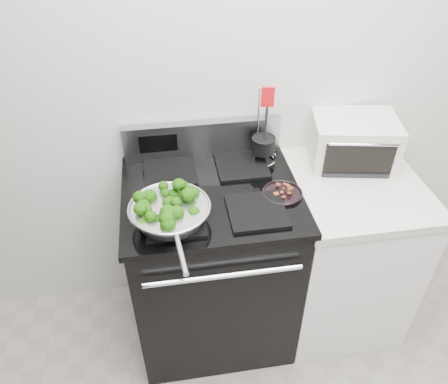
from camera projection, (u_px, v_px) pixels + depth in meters
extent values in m
cube|color=silver|center=(265.00, 71.00, 1.99)|extent=(4.00, 0.02, 2.70)
cube|color=black|center=(213.00, 267.00, 2.23)|extent=(0.76, 0.66, 0.92)
cube|color=black|center=(211.00, 194.00, 1.94)|extent=(0.79, 0.69, 0.03)
cube|color=#99999E|center=(202.00, 139.00, 2.11)|extent=(0.76, 0.05, 0.18)
cube|color=black|center=(175.00, 220.00, 1.78)|extent=(0.24, 0.24, 0.01)
cube|color=black|center=(257.00, 211.00, 1.82)|extent=(0.24, 0.24, 0.01)
cube|color=black|center=(170.00, 172.00, 2.04)|extent=(0.24, 0.24, 0.01)
cube|color=black|center=(242.00, 165.00, 2.08)|extent=(0.24, 0.24, 0.01)
cube|color=white|center=(340.00, 254.00, 2.33)|extent=(0.60, 0.66, 0.88)
cube|color=beige|center=(356.00, 186.00, 2.05)|extent=(0.62, 0.68, 0.04)
torus|color=silver|center=(169.00, 207.00, 1.73)|extent=(0.33, 0.33, 0.01)
cylinder|color=silver|center=(181.00, 254.00, 1.53)|extent=(0.04, 0.20, 0.02)
cylinder|color=black|center=(282.00, 194.00, 1.91)|extent=(0.18, 0.18, 0.01)
cylinder|color=black|center=(263.00, 145.00, 2.07)|extent=(0.11, 0.11, 0.07)
cylinder|color=black|center=(264.00, 129.00, 2.01)|extent=(0.01, 0.01, 0.23)
cube|color=red|center=(267.00, 96.00, 1.91)|extent=(0.06, 0.02, 0.10)
cube|color=beige|center=(353.00, 140.00, 2.11)|extent=(0.44, 0.37, 0.23)
cube|color=black|center=(365.00, 159.00, 2.00)|extent=(0.31, 0.07, 0.16)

